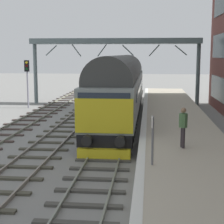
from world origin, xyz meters
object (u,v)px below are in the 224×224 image
object	(u,v)px
diesel_locomotive	(121,87)
signal_post_far	(27,77)
platform_number_sign	(152,133)
waiting_passenger	(183,124)

from	to	relation	value
diesel_locomotive	signal_post_far	xyz separation A→B (m)	(-8.69, 5.66, 0.24)
signal_post_far	platform_number_sign	distance (m)	22.21
platform_number_sign	waiting_passenger	distance (m)	2.83
platform_number_sign	waiting_passenger	world-z (taller)	platform_number_sign
diesel_locomotive	waiting_passenger	world-z (taller)	diesel_locomotive
diesel_locomotive	platform_number_sign	distance (m)	13.89
diesel_locomotive	signal_post_far	size ratio (longest dim) A/B	4.74
signal_post_far	waiting_passenger	distance (m)	20.75
diesel_locomotive	signal_post_far	world-z (taller)	diesel_locomotive
signal_post_far	diesel_locomotive	bearing A→B (deg)	-33.08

